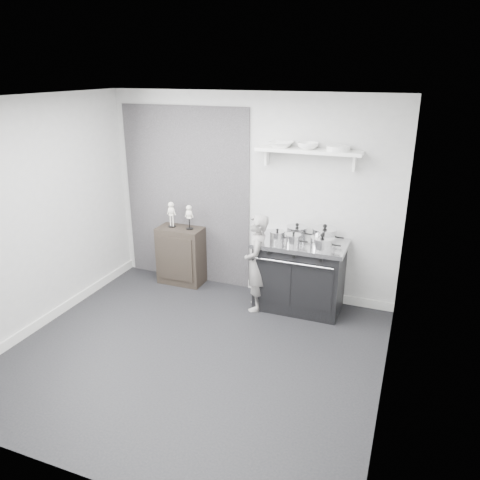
% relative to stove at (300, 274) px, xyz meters
% --- Properties ---
extents(ground, '(4.00, 4.00, 0.00)m').
position_rel_stove_xyz_m(ground, '(-0.81, -1.48, -0.46)').
color(ground, black).
rests_on(ground, ground).
extents(room_shell, '(4.02, 3.62, 2.71)m').
position_rel_stove_xyz_m(room_shell, '(-0.90, -1.33, 1.18)').
color(room_shell, '#ACABA9').
rests_on(room_shell, ground).
extents(wall_shelf, '(1.30, 0.26, 0.24)m').
position_rel_stove_xyz_m(wall_shelf, '(-0.01, 0.20, 1.55)').
color(wall_shelf, white).
rests_on(wall_shelf, room_shell).
extents(stove, '(1.14, 0.71, 0.92)m').
position_rel_stove_xyz_m(stove, '(0.00, 0.00, 0.00)').
color(stove, black).
rests_on(stove, ground).
extents(side_cabinet, '(0.64, 0.38, 0.84)m').
position_rel_stove_xyz_m(side_cabinet, '(-1.79, 0.13, -0.04)').
color(side_cabinet, black).
rests_on(side_cabinet, ground).
extents(child, '(0.41, 0.53, 1.27)m').
position_rel_stove_xyz_m(child, '(-0.51, -0.23, 0.18)').
color(child, gray).
rests_on(child, ground).
extents(pot_front_left, '(0.28, 0.19, 0.17)m').
position_rel_stove_xyz_m(pot_front_left, '(-0.28, -0.11, 0.52)').
color(pot_front_left, silver).
rests_on(pot_front_left, stove).
extents(pot_back_left, '(0.36, 0.27, 0.20)m').
position_rel_stove_xyz_m(pot_back_left, '(-0.09, 0.11, 0.53)').
color(pot_back_left, silver).
rests_on(pot_back_left, stove).
extents(pot_back_right, '(0.40, 0.31, 0.24)m').
position_rel_stove_xyz_m(pot_back_right, '(0.27, 0.08, 0.55)').
color(pot_back_right, silver).
rests_on(pot_back_right, stove).
extents(pot_front_right, '(0.37, 0.28, 0.19)m').
position_rel_stove_xyz_m(pot_front_right, '(0.29, -0.15, 0.53)').
color(pot_front_right, silver).
rests_on(pot_front_right, stove).
extents(pot_front_center, '(0.28, 0.19, 0.17)m').
position_rel_stove_xyz_m(pot_front_center, '(-0.06, -0.15, 0.52)').
color(pot_front_center, silver).
rests_on(pot_front_center, stove).
extents(skeleton_full, '(0.12, 0.08, 0.42)m').
position_rel_stove_xyz_m(skeleton_full, '(-1.92, 0.13, 0.59)').
color(skeleton_full, silver).
rests_on(skeleton_full, side_cabinet).
extents(skeleton_torso, '(0.11, 0.07, 0.40)m').
position_rel_stove_xyz_m(skeleton_torso, '(-1.64, 0.13, 0.58)').
color(skeleton_torso, silver).
rests_on(skeleton_torso, side_cabinet).
extents(bowl_large, '(0.30, 0.30, 0.07)m').
position_rel_stove_xyz_m(bowl_large, '(-0.36, 0.19, 1.61)').
color(bowl_large, white).
rests_on(bowl_large, wall_shelf).
extents(bowl_small, '(0.25, 0.25, 0.08)m').
position_rel_stove_xyz_m(bowl_small, '(-0.02, 0.19, 1.62)').
color(bowl_small, white).
rests_on(bowl_small, wall_shelf).
extents(plate_stack, '(0.28, 0.28, 0.06)m').
position_rel_stove_xyz_m(plate_stack, '(0.35, 0.19, 1.61)').
color(plate_stack, white).
rests_on(plate_stack, wall_shelf).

